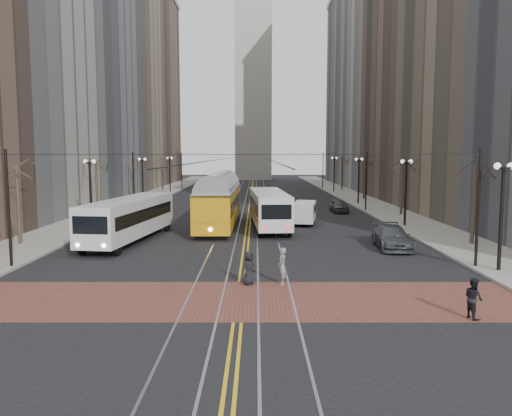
{
  "coord_description": "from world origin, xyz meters",
  "views": [
    {
      "loc": [
        0.71,
        -25.18,
        6.31
      ],
      "look_at": [
        0.7,
        5.52,
        3.0
      ],
      "focal_mm": 35.0,
      "sensor_mm": 36.0,
      "label": 1
    }
  ],
  "objects_px": {
    "clock_tower": "(253,34)",
    "sedan_grey": "(339,206)",
    "transit_bus": "(130,220)",
    "sedan_parked": "(392,237)",
    "pedestrian_c": "(474,298)",
    "streetcar": "(220,206)",
    "pedestrian_a": "(249,268)",
    "sedan_silver": "(286,201)",
    "cargo_van": "(305,213)",
    "rear_bus": "(269,210)",
    "pedestrian_b": "(282,266)"
  },
  "relations": [
    {
      "from": "streetcar",
      "to": "rear_bus",
      "type": "bearing_deg",
      "value": -13.07
    },
    {
      "from": "rear_bus",
      "to": "sedan_parked",
      "type": "height_order",
      "value": "rear_bus"
    },
    {
      "from": "rear_bus",
      "to": "cargo_van",
      "type": "distance_m",
      "value": 4.04
    },
    {
      "from": "clock_tower",
      "to": "pedestrian_c",
      "type": "bearing_deg",
      "value": -85.22
    },
    {
      "from": "transit_bus",
      "to": "sedan_parked",
      "type": "height_order",
      "value": "transit_bus"
    },
    {
      "from": "sedan_silver",
      "to": "pedestrian_b",
      "type": "distance_m",
      "value": 36.41
    },
    {
      "from": "pedestrian_a",
      "to": "sedan_silver",
      "type": "bearing_deg",
      "value": 18.72
    },
    {
      "from": "streetcar",
      "to": "rear_bus",
      "type": "distance_m",
      "value": 4.44
    },
    {
      "from": "pedestrian_a",
      "to": "pedestrian_c",
      "type": "relative_size",
      "value": 1.04
    },
    {
      "from": "pedestrian_b",
      "to": "pedestrian_c",
      "type": "height_order",
      "value": "pedestrian_b"
    },
    {
      "from": "rear_bus",
      "to": "pedestrian_b",
      "type": "height_order",
      "value": "rear_bus"
    },
    {
      "from": "clock_tower",
      "to": "sedan_silver",
      "type": "xyz_separation_m",
      "value": [
        4.3,
        -67.16,
        -35.3
      ]
    },
    {
      "from": "sedan_parked",
      "to": "pedestrian_a",
      "type": "distance_m",
      "value": 13.43
    },
    {
      "from": "cargo_van",
      "to": "rear_bus",
      "type": "bearing_deg",
      "value": -135.27
    },
    {
      "from": "cargo_van",
      "to": "pedestrian_a",
      "type": "xyz_separation_m",
      "value": [
        -4.74,
        -20.94,
        -0.18
      ]
    },
    {
      "from": "rear_bus",
      "to": "cargo_van",
      "type": "height_order",
      "value": "rear_bus"
    },
    {
      "from": "pedestrian_c",
      "to": "sedan_parked",
      "type": "bearing_deg",
      "value": -16.25
    },
    {
      "from": "clock_tower",
      "to": "pedestrian_a",
      "type": "height_order",
      "value": "clock_tower"
    },
    {
      "from": "clock_tower",
      "to": "sedan_grey",
      "type": "relative_size",
      "value": 15.86
    },
    {
      "from": "transit_bus",
      "to": "rear_bus",
      "type": "height_order",
      "value": "rear_bus"
    },
    {
      "from": "cargo_van",
      "to": "pedestrian_a",
      "type": "bearing_deg",
      "value": -92.87
    },
    {
      "from": "clock_tower",
      "to": "sedan_grey",
      "type": "height_order",
      "value": "clock_tower"
    },
    {
      "from": "clock_tower",
      "to": "pedestrian_c",
      "type": "relative_size",
      "value": 41.66
    },
    {
      "from": "streetcar",
      "to": "pedestrian_c",
      "type": "relative_size",
      "value": 9.74
    },
    {
      "from": "sedan_silver",
      "to": "pedestrian_a",
      "type": "distance_m",
      "value": 36.55
    },
    {
      "from": "clock_tower",
      "to": "sedan_grey",
      "type": "xyz_separation_m",
      "value": [
        9.78,
        -72.9,
        -35.25
      ]
    },
    {
      "from": "sedan_silver",
      "to": "streetcar",
      "type": "bearing_deg",
      "value": -111.71
    },
    {
      "from": "cargo_van",
      "to": "sedan_grey",
      "type": "distance_m",
      "value": 10.74
    },
    {
      "from": "sedan_silver",
      "to": "rear_bus",
      "type": "bearing_deg",
      "value": -97.51
    },
    {
      "from": "transit_bus",
      "to": "sedan_silver",
      "type": "height_order",
      "value": "transit_bus"
    },
    {
      "from": "pedestrian_b",
      "to": "pedestrian_c",
      "type": "xyz_separation_m",
      "value": [
        7.12,
        -5.0,
        -0.11
      ]
    },
    {
      "from": "cargo_van",
      "to": "sedan_silver",
      "type": "xyz_separation_m",
      "value": [
        -0.78,
        15.39,
        -0.35
      ]
    },
    {
      "from": "transit_bus",
      "to": "sedan_parked",
      "type": "relative_size",
      "value": 2.39
    },
    {
      "from": "pedestrian_a",
      "to": "pedestrian_c",
      "type": "height_order",
      "value": "pedestrian_a"
    },
    {
      "from": "clock_tower",
      "to": "cargo_van",
      "type": "height_order",
      "value": "clock_tower"
    },
    {
      "from": "rear_bus",
      "to": "sedan_parked",
      "type": "distance_m",
      "value": 12.25
    },
    {
      "from": "streetcar",
      "to": "rear_bus",
      "type": "height_order",
      "value": "streetcar"
    },
    {
      "from": "sedan_silver",
      "to": "sedan_parked",
      "type": "distance_m",
      "value": 27.43
    },
    {
      "from": "streetcar",
      "to": "pedestrian_a",
      "type": "height_order",
      "value": "streetcar"
    },
    {
      "from": "cargo_van",
      "to": "sedan_parked",
      "type": "relative_size",
      "value": 0.88
    },
    {
      "from": "pedestrian_a",
      "to": "clock_tower",
      "type": "bearing_deg",
      "value": 25.13
    },
    {
      "from": "transit_bus",
      "to": "streetcar",
      "type": "relative_size",
      "value": 0.81
    },
    {
      "from": "sedan_parked",
      "to": "pedestrian_b",
      "type": "bearing_deg",
      "value": -126.18
    },
    {
      "from": "cargo_van",
      "to": "sedan_silver",
      "type": "distance_m",
      "value": 15.42
    },
    {
      "from": "sedan_silver",
      "to": "sedan_parked",
      "type": "relative_size",
      "value": 0.77
    },
    {
      "from": "transit_bus",
      "to": "cargo_van",
      "type": "distance_m",
      "value": 16.19
    },
    {
      "from": "cargo_van",
      "to": "sedan_silver",
      "type": "relative_size",
      "value": 1.14
    },
    {
      "from": "transit_bus",
      "to": "pedestrian_b",
      "type": "height_order",
      "value": "transit_bus"
    },
    {
      "from": "streetcar",
      "to": "cargo_van",
      "type": "height_order",
      "value": "streetcar"
    },
    {
      "from": "clock_tower",
      "to": "transit_bus",
      "type": "height_order",
      "value": "clock_tower"
    }
  ]
}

